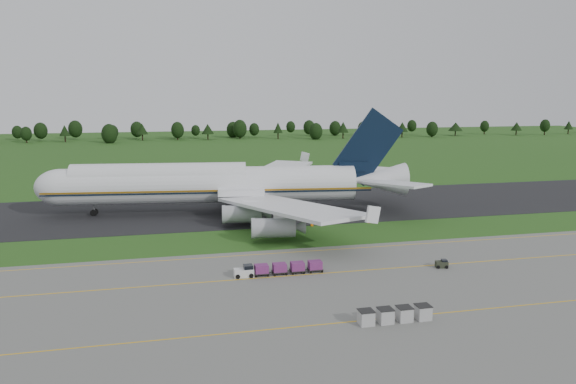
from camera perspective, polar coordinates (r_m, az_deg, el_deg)
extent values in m
plane|color=#234D17|center=(104.56, -1.74, -4.73)|extent=(600.00, 600.00, 0.00)
cube|color=#62635E|center=(73.11, 3.58, -11.35)|extent=(300.00, 52.00, 0.06)
cube|color=black|center=(131.41, -4.13, -1.65)|extent=(300.00, 40.00, 0.08)
cube|color=#E6AA0D|center=(83.97, 1.23, -8.43)|extent=(300.00, 0.25, 0.01)
cube|color=#E6AA0D|center=(67.80, 5.06, -13.11)|extent=(300.00, 0.20, 0.01)
cube|color=#E6AA0D|center=(95.12, -0.56, -6.19)|extent=(120.00, 0.20, 0.01)
cylinder|color=black|center=(332.55, -25.02, 4.82)|extent=(0.70, 0.70, 3.25)
sphere|color=black|center=(332.31, -25.07, 5.39)|extent=(5.86, 5.86, 5.86)
cylinder|color=black|center=(330.01, -21.69, 5.03)|extent=(0.70, 0.70, 3.35)
cone|color=black|center=(329.69, -21.75, 5.83)|extent=(5.82, 5.82, 5.96)
cylinder|color=black|center=(315.39, -17.66, 5.05)|extent=(0.70, 0.70, 3.18)
sphere|color=black|center=(315.15, -17.69, 5.64)|extent=(8.29, 8.29, 8.29)
cylinder|color=black|center=(328.14, -14.56, 5.40)|extent=(0.70, 0.70, 3.45)
cone|color=black|center=(327.81, -14.60, 6.23)|extent=(6.45, 6.45, 6.13)
cylinder|color=black|center=(326.41, -11.14, 5.53)|extent=(0.70, 0.70, 3.73)
sphere|color=black|center=(326.14, -11.17, 6.20)|extent=(7.16, 7.16, 7.16)
cylinder|color=black|center=(325.65, -8.14, 5.57)|extent=(0.70, 0.70, 3.26)
cone|color=black|center=(325.33, -8.16, 6.37)|extent=(7.13, 7.13, 5.80)
cylinder|color=black|center=(330.84, -4.90, 5.75)|extent=(0.70, 0.70, 3.79)
sphere|color=black|center=(330.57, -4.91, 6.42)|extent=(8.15, 8.15, 8.15)
cylinder|color=black|center=(328.19, -1.02, 5.72)|extent=(0.70, 0.70, 3.45)
cone|color=black|center=(327.86, -1.02, 6.56)|extent=(5.41, 5.41, 6.14)
cylinder|color=black|center=(325.36, 2.84, 5.63)|extent=(0.70, 0.70, 2.94)
sphere|color=black|center=(325.14, 2.85, 6.16)|extent=(7.66, 7.66, 7.66)
cylinder|color=black|center=(332.19, 5.61, 5.74)|extent=(0.70, 0.70, 3.54)
cone|color=black|center=(331.85, 5.62, 6.58)|extent=(6.46, 6.46, 6.30)
cylinder|color=black|center=(344.44, 8.31, 5.85)|extent=(0.70, 0.70, 3.81)
sphere|color=black|center=(344.18, 8.33, 6.50)|extent=(5.60, 5.60, 5.60)
cylinder|color=black|center=(346.06, 11.50, 5.73)|extent=(0.70, 0.70, 3.29)
cone|color=black|center=(345.76, 11.53, 6.49)|extent=(7.05, 7.05, 5.86)
cylinder|color=black|center=(353.22, 14.41, 5.69)|extent=(0.70, 0.70, 3.16)
sphere|color=black|center=(353.01, 14.43, 6.22)|extent=(6.94, 6.94, 6.94)
cylinder|color=black|center=(368.53, 16.63, 5.75)|extent=(0.70, 0.70, 2.98)
cone|color=black|center=(368.26, 16.66, 6.39)|extent=(8.99, 8.99, 5.30)
cylinder|color=black|center=(385.49, 19.31, 5.81)|extent=(0.70, 0.70, 3.41)
sphere|color=black|center=(385.27, 19.34, 6.33)|extent=(5.57, 5.57, 5.57)
cylinder|color=black|center=(384.46, 22.16, 5.59)|extent=(0.70, 0.70, 2.99)
cone|color=black|center=(384.21, 22.20, 6.21)|extent=(6.81, 6.81, 5.31)
cylinder|color=black|center=(393.32, 24.61, 5.57)|extent=(0.70, 0.70, 3.89)
sphere|color=black|center=(393.09, 24.65, 6.15)|extent=(6.11, 6.11, 6.11)
cylinder|color=black|center=(409.04, 26.58, 5.51)|extent=(0.70, 0.70, 3.11)
cone|color=black|center=(408.79, 26.62, 6.11)|extent=(5.50, 5.50, 5.53)
cylinder|color=white|center=(125.98, -7.86, 0.73)|extent=(64.87, 15.79, 7.99)
cylinder|color=white|center=(126.56, -12.91, 1.47)|extent=(38.22, 10.79, 6.23)
sphere|color=white|center=(131.09, -22.06, 0.44)|extent=(7.99, 7.99, 7.99)
cone|color=white|center=(130.33, 9.21, 1.25)|extent=(13.04, 9.02, 7.59)
cube|color=#B7781B|center=(122.13, -7.91, 0.11)|extent=(70.51, 8.73, 0.39)
cube|color=white|center=(105.78, -0.09, -1.52)|extent=(22.78, 39.29, 0.61)
cube|color=white|center=(147.40, -1.78, 1.78)|extent=(29.87, 37.69, 0.61)
cylinder|color=#97999F|center=(112.90, -4.68, -2.25)|extent=(8.14, 4.47, 3.55)
cylinder|color=#97999F|center=(101.27, -1.48, -3.66)|extent=(8.14, 4.47, 3.55)
cylinder|color=#97999F|center=(140.35, -4.95, 0.18)|extent=(8.14, 4.47, 3.55)
cylinder|color=#97999F|center=(152.56, -3.03, 1.00)|extent=(8.14, 4.47, 3.55)
cube|color=black|center=(128.72, 8.12, 4.52)|extent=(16.14, 2.58, 17.82)
cube|color=white|center=(122.84, 10.97, 0.82)|extent=(11.63, 15.66, 0.50)
cube|color=white|center=(138.66, 8.99, 1.92)|extent=(13.83, 15.05, 0.50)
cylinder|color=slate|center=(130.31, -19.10, -1.76)|extent=(0.40, 0.40, 2.44)
cylinder|color=black|center=(130.41, -19.08, -1.98)|extent=(1.55, 1.17, 1.44)
cylinder|color=slate|center=(121.99, -4.74, -2.01)|extent=(0.40, 0.40, 2.44)
cylinder|color=black|center=(122.10, -4.74, -2.24)|extent=(1.55, 1.17, 1.44)
cylinder|color=slate|center=(131.77, -4.84, -1.11)|extent=(0.40, 0.40, 2.44)
cylinder|color=black|center=(131.87, -4.84, -1.32)|extent=(1.55, 1.17, 1.44)
cube|color=silver|center=(83.30, -4.52, -8.18)|extent=(2.85, 1.53, 1.21)
cylinder|color=black|center=(82.54, -5.12, -8.56)|extent=(0.66, 0.24, 0.66)
cube|color=black|center=(83.77, -2.72, -8.21)|extent=(2.19, 1.64, 0.13)
cube|color=#63245D|center=(83.57, -2.72, -7.78)|extent=(1.97, 1.53, 1.21)
cylinder|color=black|center=(82.97, -3.22, -8.54)|extent=(0.37, 0.16, 0.37)
cube|color=black|center=(84.27, -0.86, -8.09)|extent=(2.19, 1.64, 0.13)
cube|color=#63245D|center=(84.07, -0.87, -7.66)|extent=(1.97, 1.53, 1.21)
cylinder|color=black|center=(83.45, -1.35, -8.42)|extent=(0.37, 0.16, 0.37)
cube|color=black|center=(84.86, 0.96, -7.96)|extent=(2.19, 1.64, 0.13)
cube|color=#63245D|center=(84.66, 0.96, -7.53)|extent=(1.97, 1.53, 1.21)
cylinder|color=black|center=(84.02, 0.50, -8.29)|extent=(0.37, 0.16, 0.37)
cube|color=black|center=(85.53, 2.76, -7.82)|extent=(2.19, 1.64, 0.13)
cube|color=#63245D|center=(85.33, 2.76, -7.40)|extent=(1.97, 1.53, 1.21)
cylinder|color=black|center=(84.67, 2.32, -8.15)|extent=(0.37, 0.16, 0.37)
cylinder|color=black|center=(83.39, -4.51, -8.36)|extent=(0.66, 0.24, 0.66)
cube|color=#282D1F|center=(90.39, 15.34, -7.11)|extent=(2.03, 1.48, 1.01)
cylinder|color=black|center=(89.70, 15.13, -7.40)|extent=(0.51, 0.18, 0.51)
cylinder|color=black|center=(91.22, 15.52, -7.12)|extent=(0.51, 0.18, 0.51)
cube|color=#A6A6A6|center=(67.46, 7.93, -12.54)|extent=(1.65, 1.65, 1.65)
cube|color=black|center=(67.14, 7.95, -11.86)|extent=(1.75, 1.75, 0.08)
cube|color=#A6A6A6|center=(68.31, 9.86, -12.30)|extent=(1.65, 1.65, 1.65)
cube|color=black|center=(67.98, 9.88, -11.63)|extent=(1.75, 1.75, 0.08)
cube|color=#A6A6A6|center=(69.23, 11.73, -12.06)|extent=(1.65, 1.65, 1.65)
cube|color=black|center=(68.91, 11.76, -11.39)|extent=(1.75, 1.75, 0.08)
cube|color=#A6A6A6|center=(70.21, 13.55, -11.80)|extent=(1.65, 1.65, 1.65)
cube|color=black|center=(69.90, 13.58, -11.14)|extent=(1.75, 1.75, 0.08)
cube|color=orange|center=(111.25, -3.65, -3.67)|extent=(0.50, 0.12, 0.60)
cube|color=black|center=(111.32, -3.65, -3.81)|extent=(0.30, 0.30, 0.04)
cube|color=orange|center=(113.81, 2.46, -3.35)|extent=(0.50, 0.12, 0.60)
cube|color=black|center=(113.88, 2.46, -3.48)|extent=(0.30, 0.30, 0.04)
cube|color=orange|center=(117.60, 8.23, -3.00)|extent=(0.50, 0.12, 0.60)
cube|color=black|center=(117.66, 8.23, -3.14)|extent=(0.30, 0.30, 0.04)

